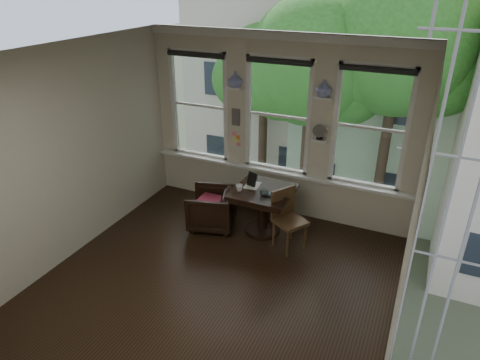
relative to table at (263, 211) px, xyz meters
The scene contains 25 objects.
ground 1.48m from the table, 93.61° to the right, with size 4.50×4.50×0.00m, color black.
ceiling 2.99m from the table, 93.61° to the right, with size 4.50×4.50×0.00m, color silver.
wall_back 1.40m from the table, 96.22° to the left, with size 4.50×4.50×0.00m, color beige.
wall_front 3.84m from the table, 91.40° to the right, with size 4.50×4.50×0.00m, color beige.
wall_left 2.96m from the table, 148.66° to the right, with size 4.50×4.50×0.00m, color beige.
wall_right 2.82m from the table, 33.41° to the right, with size 4.50×4.50×0.00m, color beige.
window_left 2.19m from the table, 151.82° to the left, with size 1.10×0.12×1.90m, color white, non-canonical shape.
window_center 1.56m from the table, 96.22° to the left, with size 1.10×0.12×1.90m, color white, non-canonical shape.
window_right 2.07m from the table, 31.25° to the left, with size 1.10×0.12×1.90m, color white, non-canonical shape.
shelf_left 2.04m from the table, 138.34° to the left, with size 0.26×0.16×0.03m, color white.
shelf_right 1.98m from the table, 48.79° to the left, with size 0.26×0.16×0.03m, color white.
intercom 1.65m from the table, 137.18° to the left, with size 0.14×0.06×0.28m, color #59544F.
sticky_notes 1.42m from the table, 136.99° to the left, with size 0.16×0.01×0.24m, color pink, non-canonical shape.
desk_fan 1.49m from the table, 47.99° to the left, with size 0.20×0.20×0.24m, color #59544F, non-canonical shape.
vase_left 2.16m from the table, 138.34° to the left, with size 0.24×0.24×0.25m, color white.
vase_right 2.10m from the table, 48.79° to the left, with size 0.24×0.24×0.25m, color white.
table is the anchor object (origin of this frame).
armchair_left 0.85m from the table, 166.20° to the right, with size 0.70×0.72×0.66m, color black.
cushion_red 0.85m from the table, 166.20° to the right, with size 0.45×0.45×0.06m, color maroon.
side_chair_right 0.59m from the table, 25.01° to the right, with size 0.42×0.42×0.92m, color #442E18, non-canonical shape.
laptop 0.49m from the table, 34.23° to the right, with size 0.35×0.22×0.03m, color black.
mug 0.57m from the table, 151.93° to the right, with size 0.11×0.11×0.10m, color white.
drinking_glass 0.46m from the table, 67.97° to the right, with size 0.12×0.12×0.10m, color white.
tablet 0.54m from the table, 163.14° to the left, with size 0.16×0.02×0.22m, color black.
papers 0.44m from the table, 159.31° to the left, with size 0.22×0.30×0.00m, color silver.
Camera 1 is at (2.21, -4.07, 3.77)m, focal length 32.00 mm.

